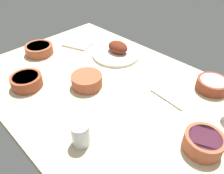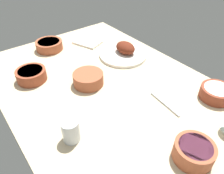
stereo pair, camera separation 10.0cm
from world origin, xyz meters
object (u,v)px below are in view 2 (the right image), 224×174
Objects in this scene: bowl_pasta at (49,45)px; water_tumbler at (71,131)px; fork_loose at (165,104)px; spoon_loose at (110,157)px; bowl_sauce at (31,75)px; folded_napkin at (87,42)px; plate_center_main at (124,52)px; bowl_potatoes at (88,78)px; bowl_onions at (194,151)px; bowl_cream at (216,93)px.

water_tumbler reaches higher than bowl_pasta.
spoon_loose is (-6.61, 34.66, 0.00)cm from fork_loose.
folded_napkin is (16.83, -42.84, -2.49)cm from bowl_sauce.
spoon_loose is at bearing -157.96° from water_tumbler.
plate_center_main is 32.73cm from bowl_potatoes.
bowl_pasta is at bearing 3.00° from bowl_onions.
plate_center_main reaches higher than bowl_onions.
water_tumbler is at bearing 122.82° from plate_center_main.
bowl_pasta is 71.57cm from water_tumbler.
bowl_cream is at bearing -137.61° from bowl_potatoes.
bowl_sauce is (75.49, 25.58, -0.34)cm from bowl_onions.
bowl_cream and bowl_pasta have the same top height.
plate_center_main is 1.66× the size of folded_napkin.
plate_center_main is 1.56× the size of fork_loose.
folded_napkin is at bearing -107.37° from bowl_pasta.
plate_center_main is 70.96cm from bowl_onions.
folded_napkin is (-7.03, -22.46, -2.33)cm from bowl_pasta.
spoon_loose is at bearing 106.37° from fork_loose.
folded_napkin is at bearing -156.06° from spoon_loose.
water_tumbler is 0.55× the size of folded_napkin.
bowl_onions is 42.17cm from water_tumbler.
folded_napkin is 69.27cm from fork_loose.
folded_napkin is at bearing -36.66° from water_tumbler.
fork_loose is (-32.47, -18.00, -2.82)cm from bowl_potatoes.
fork_loose is at bearing -28.69° from bowl_onions.
bowl_pasta is (33.21, 30.89, 0.67)cm from plate_center_main.
water_tumbler is at bearing 73.11° from bowl_cream.
bowl_cream reaches higher than spoon_loose.
bowl_onions is at bearing -161.28° from bowl_sauce.
bowl_potatoes reaches higher than spoon_loose.
bowl_pasta reaches higher than spoon_loose.
bowl_pasta is (23.86, -20.37, -0.16)cm from bowl_sauce.
folded_napkin reaches higher than spoon_loose.
plate_center_main is 1.94× the size of bowl_cream.
bowl_pasta is (86.62, 39.11, -0.00)cm from bowl_cream.
bowl_onions is at bearing 104.24° from spoon_loose.
fork_loose is at bearing -143.79° from bowl_sauce.
bowl_onions reaches higher than bowl_potatoes.
bowl_cream is at bearing -136.54° from bowl_sauce.
bowl_onions is 1.50× the size of water_tumbler.
bowl_cream is at bearing 137.36° from spoon_loose.
bowl_sauce is at bearing 79.67° from plate_center_main.
folded_napkin reaches higher than fork_loose.
bowl_sauce is 1.03× the size of bowl_cream.
fork_loose is (10.48, 21.20, -2.53)cm from bowl_cream.
bowl_pasta is 84.47cm from spoon_loose.
bowl_potatoes is 1.08× the size of bowl_onions.
bowl_cream is at bearing -155.70° from bowl_pasta.
fork_loose and spoon_loose have the same top height.
bowl_sauce is at bearing -125.16° from spoon_loose.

